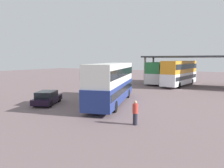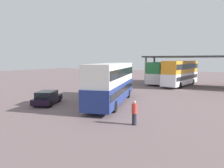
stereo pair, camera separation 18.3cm
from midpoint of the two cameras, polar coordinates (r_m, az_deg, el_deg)
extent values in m
plane|color=#6E5B5D|center=(18.50, -3.79, -7.29)|extent=(140.00, 140.00, 0.00)
cube|color=navy|center=(21.29, -0.25, -2.01)|extent=(5.52, 11.70, 1.80)
cube|color=white|center=(21.09, -0.25, 3.02)|extent=(5.39, 11.46, 1.94)
cube|color=black|center=(21.26, -0.25, -1.44)|extent=(5.43, 11.27, 0.61)
cube|color=black|center=(21.09, -0.25, 3.28)|extent=(5.43, 11.27, 0.78)
cube|color=black|center=(26.76, 2.65, 0.34)|extent=(2.03, 0.67, 1.08)
cube|color=orange|center=(26.68, 2.66, 2.18)|extent=(1.67, 0.55, 0.36)
cylinder|color=black|center=(25.08, -0.76, -2.42)|extent=(0.55, 1.04, 1.00)
cylinder|color=black|center=(24.64, 4.22, -2.61)|extent=(0.55, 1.04, 1.00)
cylinder|color=black|center=(18.39, -6.26, -5.80)|extent=(0.55, 1.04, 1.00)
cylinder|color=black|center=(17.78, 0.48, -6.20)|extent=(0.55, 1.04, 1.00)
cube|color=black|center=(22.00, -17.49, -4.03)|extent=(3.26, 4.34, 0.55)
cube|color=black|center=(21.72, -17.73, -2.66)|extent=(2.38, 2.66, 0.58)
cylinder|color=black|center=(23.45, -18.15, -3.89)|extent=(0.43, 0.63, 0.60)
cylinder|color=black|center=(22.89, -14.46, -4.02)|extent=(0.43, 0.63, 0.60)
cylinder|color=black|center=(21.25, -20.72, -5.06)|extent=(0.43, 0.63, 0.60)
cylinder|color=black|center=(20.62, -16.69, -5.26)|extent=(0.43, 0.63, 0.60)
cube|color=silver|center=(40.63, 13.12, 1.93)|extent=(2.67, 11.29, 1.77)
cube|color=#28783F|center=(40.53, 13.19, 4.52)|extent=(2.59, 11.07, 1.91)
cube|color=black|center=(40.62, 13.13, 2.22)|extent=(2.70, 10.84, 0.60)
cube|color=black|center=(40.53, 13.19, 4.65)|extent=(2.70, 10.84, 0.77)
cube|color=black|center=(45.99, 15.04, 2.73)|extent=(2.17, 0.12, 1.06)
cube|color=orange|center=(45.95, 15.07, 3.79)|extent=(1.78, 0.10, 0.36)
cylinder|color=black|center=(44.36, 12.90, 1.36)|extent=(0.29, 1.00, 1.00)
cylinder|color=black|center=(43.78, 15.80, 1.21)|extent=(0.29, 1.00, 1.00)
cylinder|color=black|center=(37.72, 9.95, 0.53)|extent=(0.29, 1.00, 1.00)
cylinder|color=black|center=(37.04, 13.33, 0.34)|extent=(0.29, 1.00, 1.00)
cube|color=white|center=(37.63, 17.89, 1.50)|extent=(3.90, 11.43, 1.88)
cube|color=orange|center=(37.52, 18.00, 4.49)|extent=(3.79, 11.20, 2.04)
cube|color=black|center=(37.62, 17.90, 1.85)|extent=(3.88, 10.99, 0.64)
cube|color=black|center=(37.52, 18.00, 4.64)|extent=(3.88, 10.99, 0.82)
cube|color=black|center=(42.88, 20.33, 2.38)|extent=(2.11, 0.37, 1.13)
cube|color=orange|center=(42.83, 20.38, 3.59)|extent=(1.74, 0.30, 0.36)
cylinder|color=black|center=(41.34, 17.95, 0.83)|extent=(0.40, 1.03, 1.00)
cylinder|color=black|center=(40.67, 20.95, 0.63)|extent=(0.40, 1.03, 1.00)
cylinder|color=black|center=(34.88, 14.23, -0.07)|extent=(0.40, 1.03, 1.00)
cylinder|color=black|center=(34.08, 17.73, -0.33)|extent=(0.40, 1.03, 1.00)
cube|color=#33353A|center=(37.99, 26.07, 6.76)|extent=(23.15, 8.65, 0.25)
cylinder|color=#9E9B93|center=(42.22, 11.08, 3.77)|extent=(0.36, 0.36, 4.85)
cylinder|color=#9E9B93|center=(36.64, 8.85, 3.39)|extent=(0.36, 0.36, 4.85)
cylinder|color=#262633|center=(14.56, 6.00, -9.52)|extent=(0.32, 0.32, 0.82)
cylinder|color=#BC382F|center=(14.37, 6.03, -6.71)|extent=(0.38, 0.38, 0.65)
sphere|color=tan|center=(14.27, 6.06, -5.01)|extent=(0.23, 0.23, 0.23)
camera|label=1|loc=(0.09, -90.25, -0.03)|focal=33.37mm
camera|label=2|loc=(0.09, 89.75, 0.03)|focal=33.37mm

